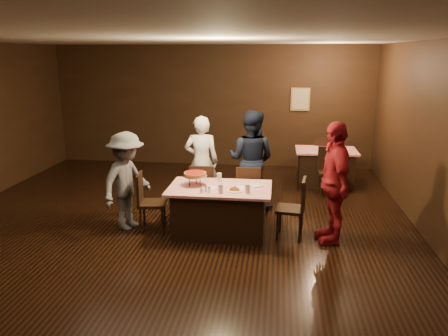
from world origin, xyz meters
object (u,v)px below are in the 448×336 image
at_px(chair_back_far, 323,157).
at_px(diner_red_shirt, 334,183).
at_px(diner_white_jacket, 201,162).
at_px(chair_end_right, 290,208).
at_px(chair_end_left, 152,202).
at_px(chair_back_near, 329,171).
at_px(diner_grey_knit, 127,181).
at_px(glass_front_left, 221,189).
at_px(diner_navy_hoodie, 251,160).
at_px(pizza_stand, 195,174).
at_px(plate_empty, 256,185).
at_px(glass_back, 219,177).
at_px(main_table, 220,210).
at_px(glass_front_right, 248,189).
at_px(chair_far_right, 249,191).
at_px(chair_far_left, 203,190).
at_px(back_table, 325,167).

height_order(chair_back_far, diner_red_shirt, diner_red_shirt).
bearing_deg(diner_white_jacket, chair_end_right, 136.01).
xyz_separation_m(chair_end_left, chair_back_near, (3.02, 2.28, 0.00)).
height_order(diner_grey_knit, glass_front_left, diner_grey_knit).
relative_size(diner_navy_hoodie, pizza_stand, 4.77).
bearing_deg(glass_front_left, plate_empty, 41.99).
height_order(diner_red_shirt, plate_empty, diner_red_shirt).
distance_m(pizza_stand, glass_back, 0.44).
distance_m(chair_back_far, diner_white_jacket, 3.39).
bearing_deg(diner_red_shirt, diner_white_jacket, -128.72).
relative_size(main_table, glass_front_right, 11.43).
height_order(diner_navy_hoodie, plate_empty, diner_navy_hoodie).
distance_m(chair_back_near, glass_front_right, 2.95).
bearing_deg(chair_far_right, main_table, 60.21).
xyz_separation_m(chair_far_left, diner_navy_hoodie, (0.80, 0.56, 0.43)).
height_order(diner_grey_knit, glass_back, diner_grey_knit).
bearing_deg(chair_back_far, main_table, 63.79).
bearing_deg(chair_end_left, glass_back, -82.34).
relative_size(chair_end_left, chair_back_far, 1.00).
distance_m(back_table, chair_end_left, 4.24).
distance_m(chair_end_left, glass_back, 1.15).
height_order(glass_front_left, glass_front_right, same).
xyz_separation_m(back_table, chair_far_left, (-2.32, -2.23, 0.09)).
bearing_deg(chair_back_far, glass_back, 61.00).
bearing_deg(diner_navy_hoodie, chair_far_left, 50.46).
bearing_deg(diner_navy_hoodie, chair_far_right, 105.78).
bearing_deg(chair_back_far, chair_far_right, 63.73).
xyz_separation_m(chair_far_right, glass_back, (-0.45, -0.45, 0.37)).
height_order(chair_end_left, chair_end_right, same).
distance_m(glass_front_left, glass_front_right, 0.40).
relative_size(diner_red_shirt, glass_front_left, 13.22).
relative_size(back_table, glass_front_right, 9.29).
distance_m(chair_far_right, diner_grey_knit, 2.07).
xyz_separation_m(back_table, glass_back, (-1.97, -2.68, 0.46)).
height_order(pizza_stand, plate_empty, pizza_stand).
relative_size(pizza_stand, glass_front_right, 2.71).
height_order(chair_far_left, pizza_stand, pizza_stand).
relative_size(chair_end_left, plate_empty, 3.80).
distance_m(main_table, pizza_stand, 0.70).
xyz_separation_m(chair_end_left, diner_red_shirt, (2.82, -0.06, 0.45)).
height_order(chair_back_near, pizza_stand, pizza_stand).
bearing_deg(pizza_stand, glass_back, 35.54).
relative_size(diner_grey_knit, pizza_stand, 4.21).
xyz_separation_m(chair_back_far, diner_white_jacket, (-2.44, -2.33, 0.38)).
xyz_separation_m(main_table, glass_front_right, (0.45, -0.25, 0.46)).
bearing_deg(chair_end_left, pizza_stand, -94.20).
bearing_deg(glass_front_right, chair_back_near, 59.74).
relative_size(diner_navy_hoodie, diner_red_shirt, 0.98).
xyz_separation_m(main_table, diner_navy_hoodie, (0.40, 1.31, 0.52)).
xyz_separation_m(chair_back_far, pizza_stand, (-2.32, -3.53, 0.48)).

